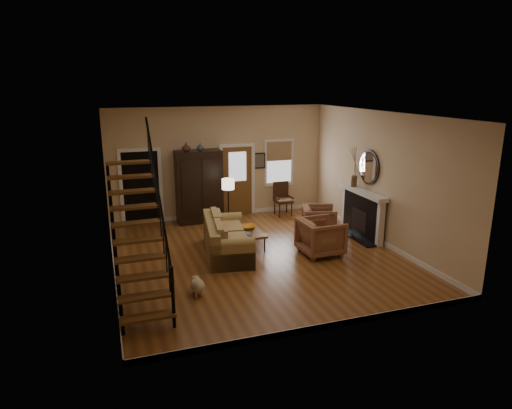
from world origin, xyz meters
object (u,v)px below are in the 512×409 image
object	(u,v)px
floor_lamp	(228,206)
side_chair	(283,199)
armchair_right	(319,221)
armchair_left	(321,237)
armoire	(199,187)
sofa	(227,238)
coffee_table	(248,239)

from	to	relation	value
floor_lamp	side_chair	size ratio (longest dim) A/B	1.45
armchair_right	side_chair	bearing A→B (deg)	25.01
armchair_left	armchair_right	bearing A→B (deg)	-26.58
armoire	side_chair	xyz separation A→B (m)	(2.55, -0.20, -0.54)
armchair_left	armoire	bearing A→B (deg)	29.80
sofa	armchair_right	size ratio (longest dim) A/B	2.60
coffee_table	side_chair	bearing A→B (deg)	50.90
coffee_table	armchair_right	world-z (taller)	armchair_right
armoire	side_chair	distance (m)	2.61
floor_lamp	side_chair	bearing A→B (deg)	25.85
armoire	side_chair	size ratio (longest dim) A/B	2.06
armoire	floor_lamp	xyz separation A→B (m)	(0.55, -1.17, -0.31)
coffee_table	floor_lamp	size ratio (longest dim) A/B	0.74
armoire	side_chair	world-z (taller)	armoire
coffee_table	armchair_right	bearing A→B (deg)	7.77
armoire	armchair_right	world-z (taller)	armoire
armoire	sofa	xyz separation A→B (m)	(0.06, -2.80, -0.63)
coffee_table	armoire	bearing A→B (deg)	105.18
sofa	coffee_table	distance (m)	0.72
floor_lamp	side_chair	xyz separation A→B (m)	(2.00, 0.97, -0.23)
armoire	armchair_left	size ratio (longest dim) A/B	2.20
armoire	armchair_left	world-z (taller)	armoire
sofa	coffee_table	bearing A→B (deg)	34.86
coffee_table	floor_lamp	xyz separation A→B (m)	(-0.13, 1.33, 0.53)
armoire	armchair_right	distance (m)	3.60
floor_lamp	coffee_table	bearing A→B (deg)	-84.40
sofa	coffee_table	size ratio (longest dim) A/B	2.05
armchair_right	floor_lamp	size ratio (longest dim) A/B	0.59
armchair_right	floor_lamp	bearing A→B (deg)	83.69
coffee_table	armchair_left	bearing A→B (deg)	-34.31
sofa	armchair_right	bearing A→B (deg)	20.97
armoire	sofa	bearing A→B (deg)	-88.70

